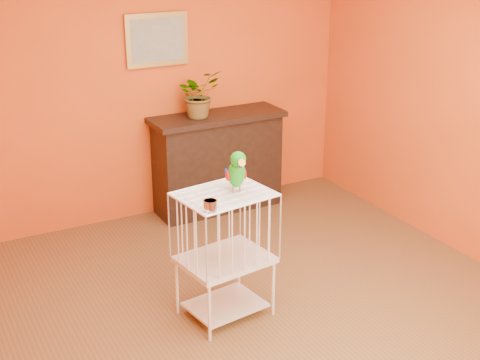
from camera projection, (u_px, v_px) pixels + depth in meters
ground at (276, 313)px, 5.08m from camera, size 4.50×4.50×0.00m
room_shell at (280, 112)px, 4.51m from camera, size 4.50×4.50×4.50m
console_cabinet at (218, 162)px, 6.78m from camera, size 1.36×0.49×1.01m
potted_plant at (197, 98)px, 6.49m from camera, size 0.50×0.53×0.36m
framed_picture at (157, 40)px, 6.27m from camera, size 0.62×0.04×0.50m
birdcage at (225, 253)px, 4.89m from camera, size 0.70×0.57×0.98m
feed_cup at (210, 205)px, 4.43m from camera, size 0.10×0.10×0.07m
parrot at (236, 171)px, 4.69m from camera, size 0.16×0.29×0.32m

